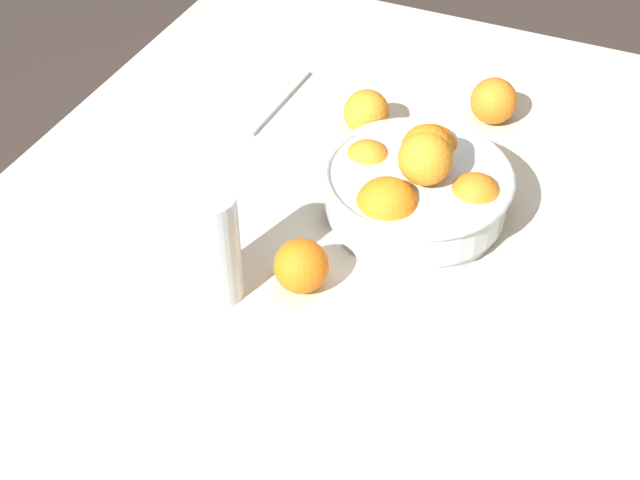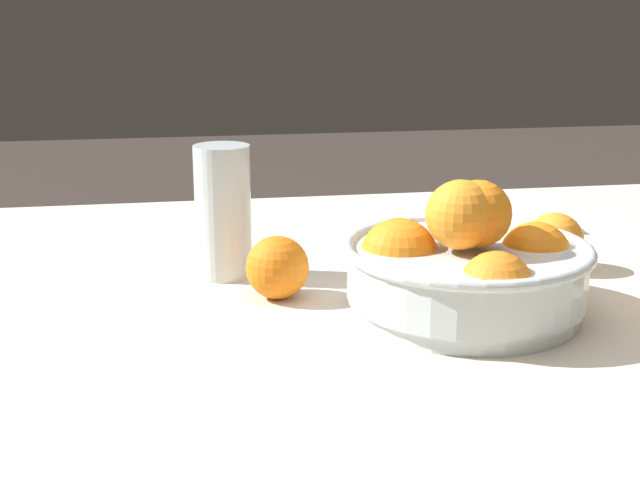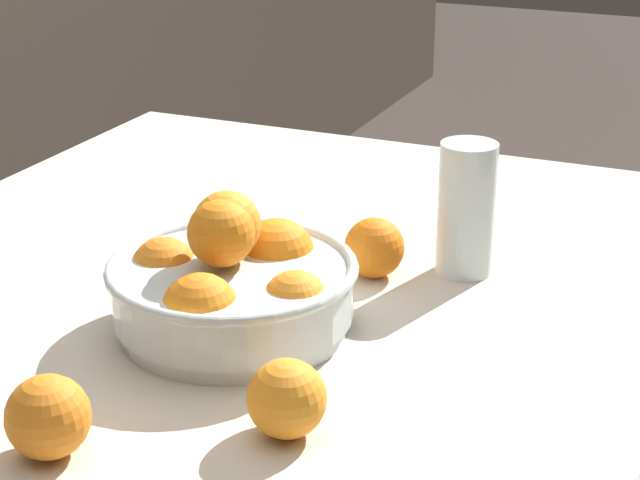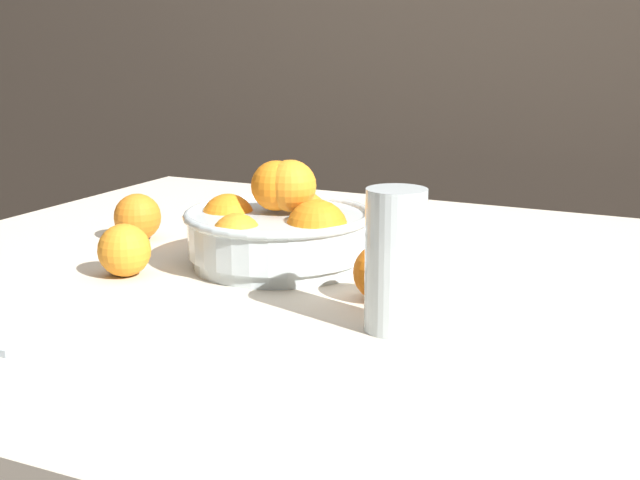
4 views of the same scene
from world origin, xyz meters
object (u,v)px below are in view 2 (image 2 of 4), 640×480
fruit_bowl (466,267)px  juice_glass (223,217)px  orange_loose_aside (554,241)px  orange_loose_front (277,267)px

fruit_bowl → juice_glass: 0.30m
orange_loose_aside → fruit_bowl: bearing=40.3°
juice_glass → orange_loose_front: size_ratio=2.24×
fruit_bowl → orange_loose_aside: fruit_bowl is taller
fruit_bowl → juice_glass: size_ratio=1.65×
orange_loose_front → juice_glass: bearing=-60.4°
orange_loose_front → orange_loose_aside: same height
juice_glass → orange_loose_aside: juice_glass is taller
juice_glass → orange_loose_aside: bearing=173.9°
fruit_bowl → juice_glass: bearing=-36.5°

